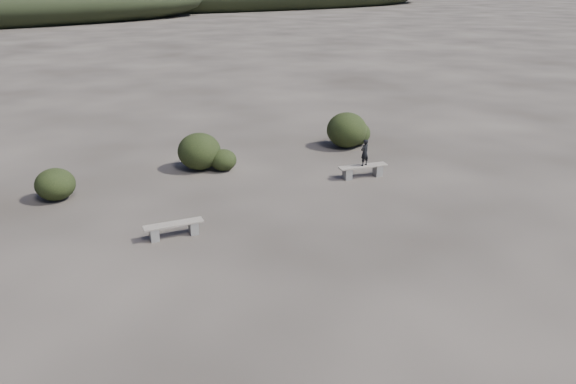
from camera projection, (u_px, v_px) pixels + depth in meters
ground at (366, 285)px, 12.71m from camera, size 1200.00×1200.00×0.00m
bench_left at (174, 229)px, 14.98m from camera, size 1.61×0.48×0.40m
bench_right at (363, 170)px, 19.38m from camera, size 1.77×0.66×0.43m
seated_person at (365, 153)px, 19.16m from camera, size 0.37×0.28×0.92m
shrub_a at (55, 184)px, 17.40m from camera, size 1.22×1.22×1.00m
shrub_b at (199, 151)px, 20.08m from camera, size 1.54×1.54×1.32m
shrub_c at (223, 160)px, 20.05m from camera, size 0.96×0.96×0.77m
shrub_d at (347, 130)px, 22.65m from camera, size 1.62×1.62×1.42m
shrub_e at (356, 133)px, 23.01m from camera, size 1.19×1.19×0.99m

